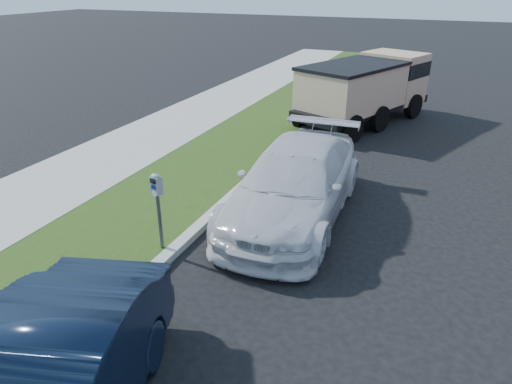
% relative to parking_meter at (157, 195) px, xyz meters
% --- Properties ---
extents(ground, '(120.00, 120.00, 0.00)m').
position_rel_parking_meter_xyz_m(ground, '(2.81, 0.37, -1.27)').
color(ground, black).
rests_on(ground, ground).
extents(streetside, '(6.12, 50.00, 0.15)m').
position_rel_parking_meter_xyz_m(streetside, '(-2.76, 2.37, -1.20)').
color(streetside, gray).
rests_on(streetside, ground).
extents(parking_meter, '(0.24, 0.18, 1.55)m').
position_rel_parking_meter_xyz_m(parking_meter, '(0.00, 0.00, 0.00)').
color(parking_meter, '#3F4247').
rests_on(parking_meter, ground).
extents(white_wagon, '(2.48, 5.63, 1.61)m').
position_rel_parking_meter_xyz_m(white_wagon, '(1.86, 2.54, -0.46)').
color(white_wagon, silver).
rests_on(white_wagon, ground).
extents(dump_truck, '(4.20, 6.30, 2.32)m').
position_rel_parking_meter_xyz_m(dump_truck, '(1.88, 10.75, 0.04)').
color(dump_truck, black).
rests_on(dump_truck, ground).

